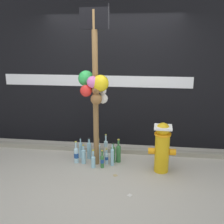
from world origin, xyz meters
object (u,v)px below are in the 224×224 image
bottle_4 (113,154)px  bottle_11 (112,156)px  bottle_1 (84,156)px  bottle_7 (107,158)px  bottle_0 (93,161)px  bottle_10 (81,149)px  bottle_2 (76,154)px  bottle_9 (118,153)px  fire_hydrant (162,146)px  bottle_5 (106,148)px  bottle_3 (98,151)px  bottle_8 (89,150)px  memorial_post (94,78)px  bottle_6 (102,161)px

bottle_4 → bottle_11: bottle_11 is taller
bottle_1 → bottle_7: size_ratio=1.23×
bottle_1 → bottle_7: 0.39m
bottle_0 → bottle_10: 0.46m
bottle_0 → bottle_7: bottle_0 is taller
bottle_1 → bottle_2: size_ratio=0.87×
bottle_2 → bottle_9: size_ratio=0.93×
bottle_0 → bottle_9: (0.39, 0.26, 0.05)m
fire_hydrant → bottle_5: bearing=157.1°
bottle_3 → bottle_9: bearing=-8.2°
bottle_0 → bottle_1: size_ratio=0.93×
bottle_0 → bottle_7: (0.19, 0.16, -0.01)m
bottle_8 → bottle_9: bottle_9 is taller
memorial_post → bottle_4: bearing=21.3°
bottle_8 → bottle_9: size_ratio=0.92×
bottle_3 → bottle_7: (0.16, -0.15, -0.05)m
bottle_2 → bottle_1: bearing=-5.1°
bottle_6 → bottle_7: 0.15m
bottle_6 → bottle_7: bearing=71.6°
fire_hydrant → bottle_4: 0.87m
bottle_0 → bottle_5: bottle_5 is taller
fire_hydrant → bottle_1: 1.33m
bottle_4 → bottle_5: 0.25m
bottle_0 → bottle_11: bearing=21.5°
bottle_0 → bottle_2: 0.36m
memorial_post → bottle_11: memorial_post is taller
bottle_7 → bottle_9: bottle_9 is taller
bottle_5 → bottle_10: size_ratio=1.16×
fire_hydrant → bottle_7: 0.97m
bottle_8 → memorial_post: bearing=-53.6°
bottle_3 → bottle_4: bearing=-16.2°
bottle_3 → bottle_0: bearing=-95.4°
bottle_4 → bottle_10: (-0.59, 0.11, 0.00)m
bottle_2 → bottle_6: bearing=-15.3°
memorial_post → bottle_0: bearing=-96.6°
bottle_0 → bottle_5: 0.45m
bottle_0 → bottle_10: size_ratio=0.83×
bottle_11 → bottle_8: bearing=153.5°
bottle_11 → bottle_2: bearing=177.5°
fire_hydrant → bottle_9: (-0.71, 0.24, -0.25)m
bottle_4 → bottle_2: bearing=-171.6°
bottle_2 → bottle_9: bearing=9.4°
bottle_5 → bottle_6: size_ratio=1.41×
bottle_5 → bottle_6: bottle_5 is taller
bottle_11 → bottle_0: bearing=-158.5°
bottle_4 → bottle_6: (-0.15, -0.22, -0.03)m
bottle_0 → bottle_11: size_ratio=0.79×
bottle_2 → bottle_8: size_ratio=1.01×
fire_hydrant → bottle_4: (-0.80, 0.21, -0.27)m
bottle_9 → bottle_10: bottle_9 is taller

